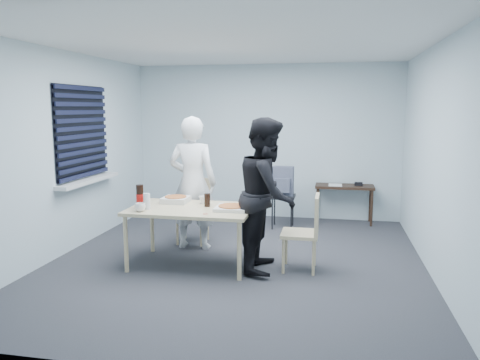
% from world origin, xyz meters
% --- Properties ---
extents(room, '(5.00, 5.00, 5.00)m').
position_xyz_m(room, '(-2.20, 0.40, 1.44)').
color(room, '#2D2D32').
rests_on(room, ground).
extents(dining_table, '(1.44, 0.91, 0.70)m').
position_xyz_m(dining_table, '(-0.51, -0.21, 0.64)').
color(dining_table, '#CBB48A').
rests_on(dining_table, ground).
extents(chair_far, '(0.42, 0.42, 0.89)m').
position_xyz_m(chair_far, '(-0.77, 0.79, 0.51)').
color(chair_far, '#CBB48A').
rests_on(chair_far, ground).
extents(chair_right, '(0.42, 0.42, 0.89)m').
position_xyz_m(chair_right, '(0.86, -0.14, 0.51)').
color(chair_right, '#CBB48A').
rests_on(chair_right, ground).
extents(person_white, '(0.65, 0.42, 1.77)m').
position_xyz_m(person_white, '(-0.69, 0.47, 0.89)').
color(person_white, white).
rests_on(person_white, ground).
extents(person_black, '(0.47, 0.86, 1.77)m').
position_xyz_m(person_black, '(0.40, -0.17, 0.89)').
color(person_black, black).
rests_on(person_black, ground).
extents(side_table, '(0.94, 0.42, 0.62)m').
position_xyz_m(side_table, '(1.33, 2.28, 0.55)').
color(side_table, '#361F18').
rests_on(side_table, ground).
extents(stool, '(0.37, 0.37, 0.52)m').
position_xyz_m(stool, '(0.38, 1.76, 0.41)').
color(stool, black).
rests_on(stool, ground).
extents(backpack, '(0.32, 0.24, 0.45)m').
position_xyz_m(backpack, '(0.38, 1.75, 0.74)').
color(backpack, '#555B64').
rests_on(backpack, stool).
extents(pizza_box_a, '(0.32, 0.32, 0.08)m').
position_xyz_m(pizza_box_a, '(-0.79, 0.04, 0.74)').
color(pizza_box_a, silver).
rests_on(pizza_box_a, dining_table).
extents(pizza_box_b, '(0.37, 0.37, 0.05)m').
position_xyz_m(pizza_box_b, '(-0.01, -0.24, 0.73)').
color(pizza_box_b, silver).
rests_on(pizza_box_b, dining_table).
extents(mug_a, '(0.17, 0.17, 0.10)m').
position_xyz_m(mug_a, '(-1.02, -0.53, 0.75)').
color(mug_a, white).
rests_on(mug_a, dining_table).
extents(mug_b, '(0.10, 0.10, 0.09)m').
position_xyz_m(mug_b, '(-0.43, 0.04, 0.75)').
color(mug_b, white).
rests_on(mug_b, dining_table).
extents(cola_glass, '(0.08, 0.08, 0.16)m').
position_xyz_m(cola_glass, '(-0.34, -0.12, 0.78)').
color(cola_glass, black).
rests_on(cola_glass, dining_table).
extents(soda_bottle, '(0.09, 0.09, 0.28)m').
position_xyz_m(soda_bottle, '(-1.09, -0.36, 0.84)').
color(soda_bottle, black).
rests_on(soda_bottle, dining_table).
extents(plastic_cups, '(0.09, 0.09, 0.19)m').
position_xyz_m(plastic_cups, '(-0.99, -0.41, 0.80)').
color(plastic_cups, silver).
rests_on(plastic_cups, dining_table).
extents(rubber_band, '(0.07, 0.07, 0.00)m').
position_xyz_m(rubber_band, '(-0.25, -0.51, 0.70)').
color(rubber_band, red).
rests_on(rubber_band, dining_table).
extents(papers, '(0.22, 0.29, 0.00)m').
position_xyz_m(papers, '(1.18, 2.27, 0.63)').
color(papers, white).
rests_on(papers, side_table).
extents(black_box, '(0.14, 0.10, 0.05)m').
position_xyz_m(black_box, '(1.55, 2.29, 0.65)').
color(black_box, black).
rests_on(black_box, side_table).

